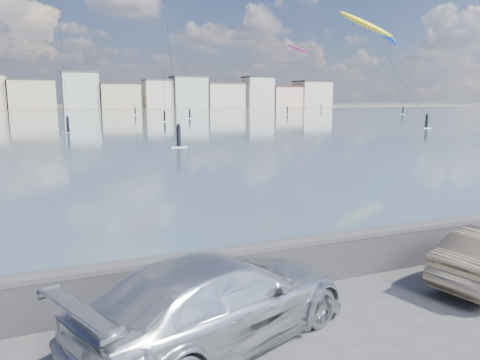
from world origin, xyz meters
The scene contains 8 objects.
bay_water centered at (0.00, 91.50, 0.01)m, with size 500.00×177.00×0.00m, color #3E5969.
far_shore_strip centered at (0.00, 200.00, 0.01)m, with size 500.00×60.00×0.00m, color #4C473D.
seawall centered at (0.00, 2.70, 0.58)m, with size 400.00×0.36×1.08m.
far_buildings centered at (1.31, 186.00, 6.03)m, with size 240.79×13.26×14.60m.
car_silver centered at (-0.66, 1.03, 0.76)m, with size 2.12×5.22×1.52m, color silver.
kitesurfer_1 centered at (85.09, 149.51, 21.73)m, with size 6.38×19.25×24.53m.
kitesurfer_2 centered at (46.67, 59.38, 15.82)m, with size 9.72×19.32×18.70m.
kitesurfer_13 centered at (83.96, 100.18, 20.79)m, with size 9.08×11.42×24.11m.
Camera 1 is at (-3.15, -5.89, 4.08)m, focal length 35.00 mm.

